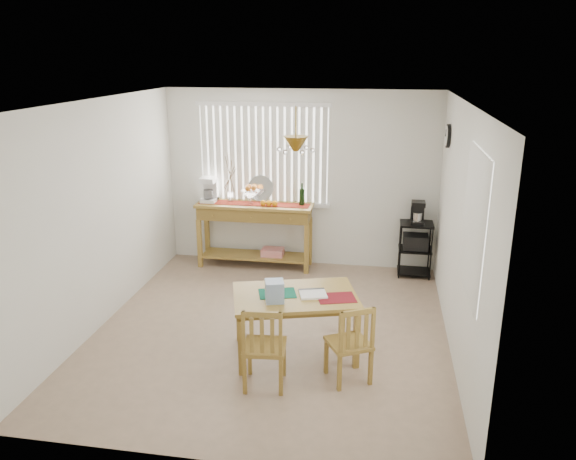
% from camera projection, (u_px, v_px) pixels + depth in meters
% --- Properties ---
extents(ground, '(4.00, 4.50, 0.01)m').
position_uv_depth(ground, '(272.00, 330.00, 6.54)').
color(ground, tan).
extents(room_shell, '(4.20, 4.70, 2.70)m').
position_uv_depth(room_shell, '(271.00, 188.00, 6.04)').
color(room_shell, white).
rests_on(room_shell, ground).
extents(sideboard, '(1.71, 0.48, 0.96)m').
position_uv_depth(sideboard, '(255.00, 220.00, 8.29)').
color(sideboard, olive).
rests_on(sideboard, ground).
extents(sideboard_items, '(1.63, 0.41, 0.74)m').
position_uv_depth(sideboard_items, '(236.00, 193.00, 8.23)').
color(sideboard_items, maroon).
rests_on(sideboard_items, sideboard).
extents(wire_cart, '(0.46, 0.37, 0.79)m').
position_uv_depth(wire_cart, '(415.00, 244.00, 8.00)').
color(wire_cart, black).
rests_on(wire_cart, ground).
extents(cart_items, '(0.18, 0.22, 0.32)m').
position_uv_depth(cart_items, '(418.00, 213.00, 7.87)').
color(cart_items, black).
rests_on(cart_items, wire_cart).
extents(dining_table, '(1.45, 1.14, 0.68)m').
position_uv_depth(dining_table, '(295.00, 301.00, 5.84)').
color(dining_table, olive).
rests_on(dining_table, ground).
extents(table_items, '(1.06, 0.48, 0.22)m').
position_uv_depth(table_items, '(284.00, 292.00, 5.68)').
color(table_items, '#12654A').
rests_on(table_items, dining_table).
extents(chair_left, '(0.43, 0.43, 0.86)m').
position_uv_depth(chair_left, '(264.00, 347.00, 5.29)').
color(chair_left, olive).
rests_on(chair_left, ground).
extents(chair_right, '(0.52, 0.52, 0.83)m').
position_uv_depth(chair_right, '(350.00, 344.00, 5.39)').
color(chair_right, olive).
rests_on(chair_right, ground).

